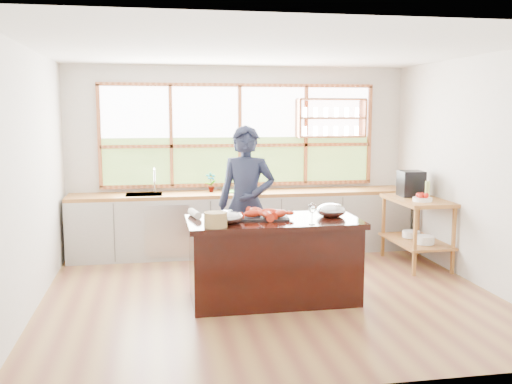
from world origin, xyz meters
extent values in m
plane|color=olive|center=(0.00, 0.00, 0.00)|extent=(5.00, 5.00, 0.00)
cube|color=beige|center=(0.00, 2.25, 1.35)|extent=(5.00, 0.02, 2.70)
cube|color=beige|center=(0.00, -2.25, 1.35)|extent=(5.00, 0.02, 2.70)
cube|color=beige|center=(-2.50, 0.00, 1.35)|extent=(0.02, 4.50, 2.70)
cube|color=beige|center=(2.50, 0.00, 1.35)|extent=(0.02, 4.50, 2.70)
cube|color=silver|center=(0.00, 0.00, 2.70)|extent=(5.00, 4.50, 0.02)
cube|color=#B46D42|center=(0.00, 2.22, 1.70)|extent=(4.05, 0.06, 1.50)
cube|color=white|center=(0.00, 2.24, 2.05)|extent=(3.98, 0.01, 0.75)
cube|color=#405D23|center=(0.00, 2.24, 1.32)|extent=(3.98, 0.01, 0.70)
cube|color=#B46D42|center=(1.35, 2.11, 2.23)|extent=(1.00, 0.28, 0.03)
cube|color=#B46D42|center=(1.35, 2.11, 1.95)|extent=(1.00, 0.28, 0.03)
cube|color=#B46D42|center=(1.35, 2.11, 1.67)|extent=(1.00, 0.28, 0.03)
cube|color=#B46D42|center=(0.85, 2.11, 1.95)|extent=(0.03, 0.28, 0.55)
cube|color=#B46D42|center=(1.85, 2.11, 1.95)|extent=(0.03, 0.28, 0.55)
cube|color=#AEACA5|center=(0.00, 1.94, 0.42)|extent=(4.90, 0.62, 0.85)
cube|color=#ACAFB3|center=(-1.10, 1.62, 0.43)|extent=(0.60, 0.01, 0.72)
cube|color=#AD6436|center=(0.00, 1.94, 0.88)|extent=(4.90, 0.62, 0.05)
cube|color=#ACAFB3|center=(-1.40, 1.94, 0.82)|extent=(0.50, 0.42, 0.16)
cube|color=#AD6436|center=(2.45, 0.40, 0.45)|extent=(0.04, 0.04, 0.90)
cube|color=#AD6436|center=(2.45, 1.40, 0.45)|extent=(0.04, 0.04, 0.90)
cube|color=#AD6436|center=(1.93, 0.40, 0.45)|extent=(0.04, 0.04, 0.90)
cube|color=#AD6436|center=(1.93, 1.40, 0.45)|extent=(0.04, 0.04, 0.90)
cube|color=#AD6436|center=(2.19, 0.90, 0.32)|extent=(0.62, 1.10, 0.03)
cube|color=#AD6436|center=(2.19, 0.90, 0.88)|extent=(0.62, 1.10, 0.05)
cylinder|color=white|center=(2.19, 0.65, 0.39)|extent=(0.24, 0.24, 0.11)
cylinder|color=white|center=(2.19, 1.05, 0.38)|extent=(0.24, 0.24, 0.09)
cube|color=black|center=(0.00, -0.20, 0.42)|extent=(1.77, 0.82, 0.84)
cube|color=black|center=(0.00, -0.20, 0.87)|extent=(1.85, 0.90, 0.06)
imported|color=#1C2137|center=(-0.17, 0.55, 0.94)|extent=(0.80, 0.66, 1.88)
imported|color=slate|center=(-0.45, 2.00, 1.04)|extent=(0.17, 0.13, 0.28)
cube|color=green|center=(-0.05, 1.94, 0.91)|extent=(0.46, 0.38, 0.01)
cube|color=black|center=(2.19, 1.12, 1.07)|extent=(0.33, 0.35, 0.35)
cylinder|color=#A8C964|center=(2.24, 0.74, 1.03)|extent=(0.08, 0.08, 0.25)
cylinder|color=white|center=(2.14, 0.67, 0.93)|extent=(0.25, 0.25, 0.05)
sphere|color=#B1150B|center=(2.19, 0.67, 0.97)|extent=(0.07, 0.07, 0.07)
sphere|color=#B1150B|center=(2.16, 0.71, 0.97)|extent=(0.07, 0.07, 0.07)
sphere|color=#B1150B|center=(2.10, 0.69, 0.97)|extent=(0.07, 0.07, 0.07)
sphere|color=#B1150B|center=(2.10, 0.64, 0.97)|extent=(0.07, 0.07, 0.07)
sphere|color=#B1150B|center=(2.16, 0.62, 0.97)|extent=(0.07, 0.07, 0.07)
cube|color=black|center=(-0.10, -0.12, 0.91)|extent=(0.59, 0.46, 0.02)
ellipsoid|color=red|center=(-0.22, -0.17, 0.96)|extent=(0.23, 0.15, 0.08)
ellipsoid|color=red|center=(-0.02, -0.10, 0.96)|extent=(0.23, 0.14, 0.08)
ellipsoid|color=red|center=(0.08, -0.22, 0.96)|extent=(0.21, 0.21, 0.08)
ellipsoid|color=red|center=(-0.15, 0.00, 0.96)|extent=(0.18, 0.23, 0.08)
ellipsoid|color=red|center=(-0.08, -0.26, 0.96)|extent=(0.11, 0.22, 0.08)
ellipsoid|color=#ACAFB3|center=(-0.50, -0.33, 0.96)|extent=(0.30, 0.30, 0.15)
ellipsoid|color=#ACAFB3|center=(0.66, -0.15, 0.97)|extent=(0.32, 0.32, 0.16)
cylinder|color=white|center=(0.33, -0.55, 0.90)|extent=(0.06, 0.06, 0.01)
cylinder|color=white|center=(0.33, -0.55, 0.97)|extent=(0.01, 0.01, 0.13)
ellipsoid|color=white|center=(0.33, -0.55, 1.07)|extent=(0.08, 0.08, 0.10)
cylinder|color=#A68752|center=(-0.66, -0.51, 0.97)|extent=(0.23, 0.23, 0.15)
cylinder|color=white|center=(-0.83, 0.06, 0.94)|extent=(0.14, 0.31, 0.08)
camera|label=1|loc=(-1.24, -6.08, 2.04)|focal=40.00mm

